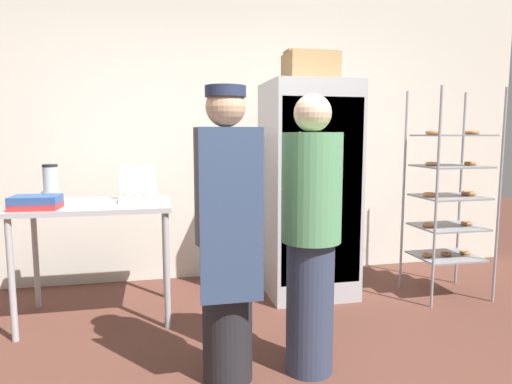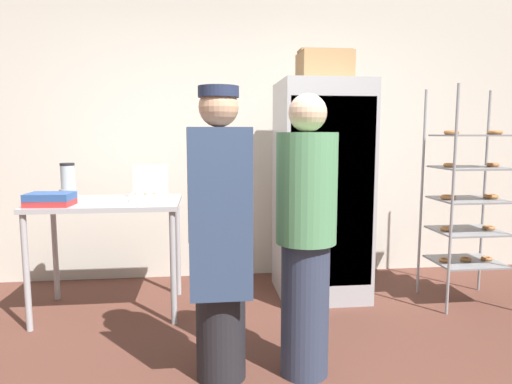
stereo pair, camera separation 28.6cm
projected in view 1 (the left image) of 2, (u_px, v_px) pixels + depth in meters
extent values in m
cube|color=silver|center=(216.00, 129.00, 4.39)|extent=(6.40, 0.12, 2.86)
cube|color=#ADAFB5|center=(308.00, 190.00, 3.94)|extent=(0.73, 0.72, 1.82)
cube|color=#93959B|center=(322.00, 192.00, 3.60)|extent=(0.67, 0.02, 1.49)
cylinder|color=silver|center=(299.00, 190.00, 3.53)|extent=(0.02, 0.02, 0.89)
cylinder|color=#93969B|center=(436.00, 199.00, 3.57)|extent=(0.02, 0.02, 1.75)
cylinder|color=#93969B|center=(499.00, 197.00, 3.69)|extent=(0.02, 0.02, 1.75)
cylinder|color=#93969B|center=(404.00, 192.00, 4.04)|extent=(0.02, 0.02, 1.75)
cylinder|color=#93969B|center=(460.00, 190.00, 4.16)|extent=(0.02, 0.02, 1.75)
cube|color=gray|center=(446.00, 256.00, 3.93)|extent=(0.53, 0.45, 0.01)
torus|color=#AD6B38|center=(427.00, 255.00, 3.89)|extent=(0.09, 0.09, 0.03)
torus|color=#AD6B38|center=(446.00, 254.00, 3.93)|extent=(0.09, 0.09, 0.03)
torus|color=#AD6B38|center=(465.00, 253.00, 3.97)|extent=(0.09, 0.09, 0.03)
cube|color=gray|center=(448.00, 227.00, 3.90)|extent=(0.53, 0.45, 0.01)
torus|color=#AD6B38|center=(428.00, 225.00, 3.86)|extent=(0.10, 0.10, 0.03)
torus|color=#AD6B38|center=(467.00, 223.00, 3.93)|extent=(0.10, 0.10, 0.03)
cube|color=gray|center=(449.00, 197.00, 3.87)|extent=(0.53, 0.45, 0.01)
torus|color=#AD6B38|center=(430.00, 195.00, 3.82)|extent=(0.12, 0.12, 0.03)
torus|color=#AD6B38|center=(468.00, 193.00, 3.90)|extent=(0.12, 0.12, 0.03)
cube|color=gray|center=(451.00, 166.00, 3.83)|extent=(0.53, 0.45, 0.01)
torus|color=#AD6B38|center=(431.00, 164.00, 3.79)|extent=(0.10, 0.10, 0.03)
torus|color=#AD6B38|center=(470.00, 163.00, 3.87)|extent=(0.10, 0.10, 0.03)
cube|color=gray|center=(452.00, 135.00, 3.80)|extent=(0.53, 0.45, 0.01)
torus|color=#AD6B38|center=(433.00, 133.00, 3.76)|extent=(0.12, 0.12, 0.03)
torus|color=#AD6B38|center=(472.00, 133.00, 3.84)|extent=(0.12, 0.12, 0.03)
cube|color=#ADAFB5|center=(95.00, 205.00, 3.38)|extent=(1.09, 0.71, 0.04)
cylinder|color=#ADAFB5|center=(12.00, 281.00, 3.02)|extent=(0.04, 0.04, 0.84)
cylinder|color=#ADAFB5|center=(167.00, 271.00, 3.23)|extent=(0.04, 0.04, 0.84)
cylinder|color=#ADAFB5|center=(36.00, 256.00, 3.63)|extent=(0.04, 0.04, 0.84)
cylinder|color=#ADAFB5|center=(165.00, 249.00, 3.84)|extent=(0.04, 0.04, 0.84)
cube|color=silver|center=(138.00, 198.00, 3.46)|extent=(0.28, 0.21, 0.05)
cube|color=silver|center=(138.00, 179.00, 3.55)|extent=(0.27, 0.01, 0.21)
torus|color=beige|center=(128.00, 194.00, 3.40)|extent=(0.08, 0.08, 0.02)
torus|color=beige|center=(138.00, 194.00, 3.42)|extent=(0.08, 0.08, 0.02)
torus|color=beige|center=(147.00, 194.00, 3.43)|extent=(0.08, 0.08, 0.02)
torus|color=beige|center=(129.00, 193.00, 3.48)|extent=(0.08, 0.08, 0.02)
torus|color=beige|center=(138.00, 193.00, 3.49)|extent=(0.08, 0.08, 0.02)
cylinder|color=#99999E|center=(51.00, 196.00, 3.46)|extent=(0.14, 0.14, 0.08)
cylinder|color=#B2BCC1|center=(51.00, 179.00, 3.45)|extent=(0.11, 0.11, 0.19)
cylinder|color=black|center=(50.00, 166.00, 3.44)|extent=(0.11, 0.11, 0.02)
cube|color=#B72D2D|center=(36.00, 206.00, 3.10)|extent=(0.32, 0.24, 0.04)
cube|color=#2D5193|center=(36.00, 199.00, 3.09)|extent=(0.32, 0.24, 0.05)
cube|color=#A87F51|center=(310.00, 68.00, 3.87)|extent=(0.42, 0.35, 0.24)
cube|color=#977249|center=(310.00, 52.00, 3.85)|extent=(0.43, 0.18, 0.02)
cylinder|color=#232328|center=(227.00, 311.00, 2.55)|extent=(0.28, 0.28, 0.79)
cylinder|color=#4C4C56|center=(226.00, 186.00, 2.46)|extent=(0.35, 0.35, 0.63)
sphere|color=tan|center=(226.00, 107.00, 2.41)|extent=(0.21, 0.21, 0.21)
cube|color=#33476B|center=(232.00, 217.00, 2.30)|extent=(0.33, 0.02, 0.90)
cylinder|color=#232D4C|center=(225.00, 91.00, 2.40)|extent=(0.22, 0.22, 0.06)
cylinder|color=#333D56|center=(310.00, 307.00, 2.64)|extent=(0.28, 0.28, 0.78)
cylinder|color=#569966|center=(312.00, 188.00, 2.56)|extent=(0.34, 0.34, 0.62)
sphere|color=beige|center=(313.00, 113.00, 2.50)|extent=(0.21, 0.21, 0.21)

